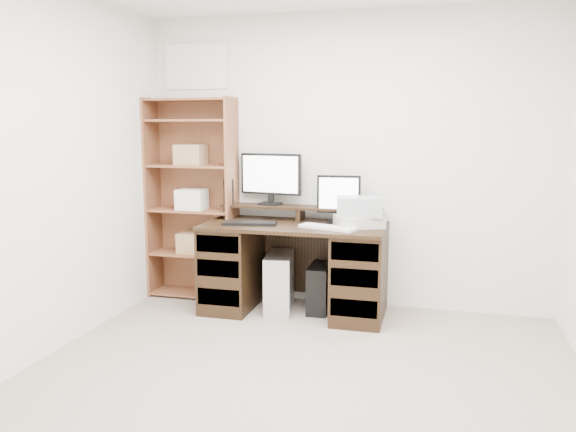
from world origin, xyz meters
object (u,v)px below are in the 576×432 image
at_px(monitor_small, 339,197).
at_px(tower_black, 320,288).
at_px(monitor_wide, 271,176).
at_px(desk, 294,266).
at_px(printer, 359,221).
at_px(bookshelf, 193,197).
at_px(tower_silver, 279,282).

distance_m(monitor_small, tower_black, 0.79).
xyz_separation_m(monitor_wide, monitor_small, (0.62, -0.10, -0.15)).
bearing_deg(desk, printer, 0.24).
relative_size(desk, bookshelf, 0.83).
bearing_deg(monitor_wide, bookshelf, -168.26).
bearing_deg(monitor_wide, printer, -9.82).
height_order(monitor_small, tower_black, monitor_small).
bearing_deg(desk, bookshelf, 168.01).
bearing_deg(monitor_wide, monitor_small, -0.94).
bearing_deg(monitor_wide, tower_silver, -51.82).
bearing_deg(desk, tower_silver, 172.27).
height_order(desk, monitor_small, monitor_small).
bearing_deg(tower_silver, bookshelf, 157.78).
xyz_separation_m(monitor_small, bookshelf, (-1.34, 0.05, -0.05)).
xyz_separation_m(desk, monitor_small, (0.34, 0.17, 0.58)).
xyz_separation_m(printer, tower_silver, (-0.67, 0.02, -0.55)).
bearing_deg(tower_black, printer, -14.23).
relative_size(desk, tower_black, 3.75).
distance_m(tower_silver, bookshelf, 1.11).
bearing_deg(bookshelf, tower_black, -6.53).
height_order(desk, monitor_wide, monitor_wide).
xyz_separation_m(monitor_wide, bookshelf, (-0.72, -0.05, -0.20)).
distance_m(desk, tower_silver, 0.20).
bearing_deg(monitor_small, printer, -44.03).
bearing_deg(tower_black, bookshelf, 171.69).
xyz_separation_m(desk, printer, (0.53, 0.00, 0.41)).
distance_m(monitor_small, printer, 0.31).
xyz_separation_m(tower_silver, bookshelf, (-0.86, 0.19, 0.68)).
bearing_deg(monitor_small, desk, -157.91).
xyz_separation_m(printer, bookshelf, (-1.53, 0.21, 0.12)).
xyz_separation_m(monitor_wide, tower_black, (0.48, -0.19, -0.92)).
relative_size(desk, monitor_wide, 2.67).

